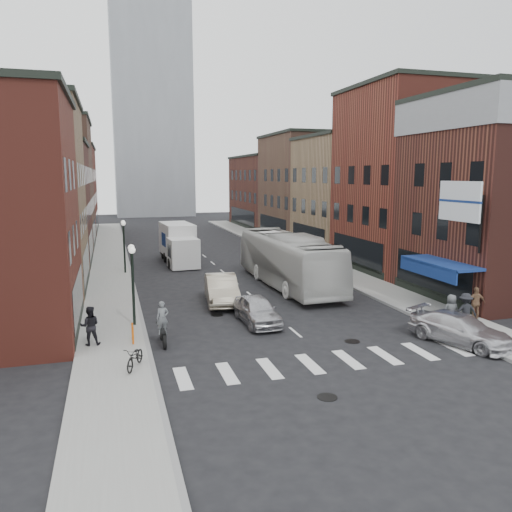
{
  "coord_description": "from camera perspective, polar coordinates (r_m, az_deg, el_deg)",
  "views": [
    {
      "loc": [
        -8.34,
        -20.67,
        7.48
      ],
      "look_at": [
        -0.35,
        6.56,
        2.88
      ],
      "focal_mm": 35.0,
      "sensor_mm": 36.0,
      "label": 1
    }
  ],
  "objects": [
    {
      "name": "bldg_left_mid_b",
      "position": [
        45.22,
        -24.92,
        5.4
      ],
      "size": [
        10.3,
        10.2,
        10.3
      ],
      "color": "#471F19",
      "rests_on": "ground"
    },
    {
      "name": "bldg_right_mid_b",
      "position": [
        50.43,
        11.29,
        6.95
      ],
      "size": [
        10.3,
        10.2,
        11.3
      ],
      "color": "#8F714F",
      "rests_on": "ground"
    },
    {
      "name": "curb_car",
      "position": [
        24.36,
        22.27,
        -7.72
      ],
      "size": [
        3.51,
        5.04,
        1.36
      ],
      "primitive_type": "imported",
      "rotation": [
        0.0,
        0.0,
        0.38
      ],
      "color": "silver",
      "rests_on": "ground"
    },
    {
      "name": "motorcycle_rider",
      "position": [
        22.76,
        -10.62,
        -7.69
      ],
      "size": [
        0.55,
        1.95,
        1.98
      ],
      "rotation": [
        0.0,
        0.0,
        -0.02
      ],
      "color": "black",
      "rests_on": "ground"
    },
    {
      "name": "bldg_left_far_a",
      "position": [
        56.07,
        -23.39,
        7.61
      ],
      "size": [
        10.3,
        12.2,
        13.3
      ],
      "color": "brown",
      "rests_on": "ground"
    },
    {
      "name": "box_truck",
      "position": [
        43.17,
        -8.8,
        1.34
      ],
      "size": [
        2.69,
        7.85,
        3.36
      ],
      "rotation": [
        0.0,
        0.0,
        0.07
      ],
      "color": "silver",
      "rests_on": "ground"
    },
    {
      "name": "ped_right_b",
      "position": [
        28.21,
        23.84,
        -4.92
      ],
      "size": [
        1.05,
        0.65,
        1.66
      ],
      "primitive_type": "imported",
      "rotation": [
        0.0,
        0.0,
        2.96
      ],
      "color": "brown",
      "rests_on": "sidewalk_right"
    },
    {
      "name": "awning_blue",
      "position": [
        29.3,
        20.04,
        -0.89
      ],
      "size": [
        1.8,
        5.0,
        0.78
      ],
      "color": "navy",
      "rests_on": "ground"
    },
    {
      "name": "ped_left_solo",
      "position": [
        23.05,
        -18.46,
        -7.57
      ],
      "size": [
        0.85,
        0.51,
        1.73
      ],
      "primitive_type": "imported",
      "rotation": [
        0.0,
        0.0,
        3.11
      ],
      "color": "black",
      "rests_on": "sidewalk_left"
    },
    {
      "name": "sidewalk_left",
      "position": [
        43.31,
        -16.33,
        -1.02
      ],
      "size": [
        3.0,
        74.0,
        0.15
      ],
      "primitive_type": "cube",
      "color": "gray",
      "rests_on": "ground"
    },
    {
      "name": "bldg_right_corner",
      "position": [
        34.35,
        26.6,
        6.02
      ],
      "size": [
        10.3,
        9.2,
        12.3
      ],
      "color": "#471F19",
      "rests_on": "ground"
    },
    {
      "name": "curb_left",
      "position": [
        43.34,
        -14.34,
        -1.03
      ],
      "size": [
        0.2,
        74.0,
        0.16
      ],
      "primitive_type": "cube",
      "color": "gray",
      "rests_on": "ground"
    },
    {
      "name": "transit_bus",
      "position": [
        33.98,
        3.66,
        -0.44
      ],
      "size": [
        3.29,
        13.0,
        3.61
      ],
      "primitive_type": "imported",
      "rotation": [
        0.0,
        0.0,
        0.02
      ],
      "color": "silver",
      "rests_on": "ground"
    },
    {
      "name": "ped_right_a",
      "position": [
        26.16,
        22.81,
        -5.81
      ],
      "size": [
        1.24,
        0.82,
        1.76
      ],
      "primitive_type": "imported",
      "rotation": [
        0.0,
        0.0,
        2.9
      ],
      "color": "black",
      "rests_on": "sidewalk_right"
    },
    {
      "name": "bldg_right_far_a",
      "position": [
        60.38,
        6.44,
        7.88
      ],
      "size": [
        10.3,
        12.2,
        12.3
      ],
      "color": "brown",
      "rests_on": "ground"
    },
    {
      "name": "sedan_left_near",
      "position": [
        25.51,
        0.14,
        -6.19
      ],
      "size": [
        1.79,
        4.2,
        1.41
      ],
      "primitive_type": "imported",
      "rotation": [
        0.0,
        0.0,
        0.03
      ],
      "color": "#B8B8BD",
      "rests_on": "ground"
    },
    {
      "name": "ped_right_c",
      "position": [
        26.17,
        21.41,
        -5.86
      ],
      "size": [
        0.85,
        0.61,
        1.63
      ],
      "primitive_type": "imported",
      "rotation": [
        0.0,
        0.0,
        3.02
      ],
      "color": "#4F5255",
      "rests_on": "sidewalk_right"
    },
    {
      "name": "sidewalk_right",
      "position": [
        46.47,
        5.11,
        -0.01
      ],
      "size": [
        3.0,
        74.0,
        0.15
      ],
      "primitive_type": "cube",
      "color": "gray",
      "rests_on": "ground"
    },
    {
      "name": "crosswalk_stripes",
      "position": [
        20.92,
        8.49,
        -11.85
      ],
      "size": [
        12.0,
        2.2,
        0.01
      ],
      "primitive_type": "cube",
      "color": "silver",
      "rests_on": "ground"
    },
    {
      "name": "streetlamp_far",
      "position": [
        38.95,
        -14.88,
        2.16
      ],
      "size": [
        0.32,
        1.22,
        4.11
      ],
      "color": "black",
      "rests_on": "ground"
    },
    {
      "name": "sedan_left_far",
      "position": [
        29.57,
        -3.97,
        -3.81
      ],
      "size": [
        2.37,
        5.22,
        1.66
      ],
      "primitive_type": "imported",
      "rotation": [
        0.0,
        0.0,
        -0.12
      ],
      "color": "#C1B59D",
      "rests_on": "ground"
    },
    {
      "name": "streetlamp_near",
      "position": [
        25.11,
        -13.94,
        -1.55
      ],
      "size": [
        0.32,
        1.22,
        4.11
      ],
      "color": "black",
      "rests_on": "ground"
    },
    {
      "name": "distant_tower",
      "position": [
        100.56,
        -12.02,
        19.04
      ],
      "size": [
        14.0,
        14.0,
        50.0
      ],
      "primitive_type": "cube",
      "color": "#9399A0",
      "rests_on": "ground"
    },
    {
      "name": "bldg_left_far_b",
      "position": [
        70.01,
        -21.99,
        7.04
      ],
      "size": [
        10.3,
        16.2,
        11.3
      ],
      "color": "maroon",
      "rests_on": "ground"
    },
    {
      "name": "bldg_right_far_b",
      "position": [
        73.51,
        2.17,
        7.38
      ],
      "size": [
        10.3,
        16.2,
        10.3
      ],
      "color": "#471F19",
      "rests_on": "ground"
    },
    {
      "name": "bldg_right_mid_a",
      "position": [
        41.79,
        17.77,
        8.32
      ],
      "size": [
        10.3,
        10.2,
        14.3
      ],
      "color": "maroon",
      "rests_on": "ground"
    },
    {
      "name": "parked_bicycle",
      "position": [
        20.07,
        -13.64,
        -11.16
      ],
      "size": [
        1.15,
        1.74,
        0.87
      ],
      "primitive_type": "imported",
      "rotation": [
        0.0,
        0.0,
        -0.38
      ],
      "color": "black",
      "rests_on": "sidewalk_left"
    },
    {
      "name": "bike_rack",
      "position": [
        23.05,
        -13.91,
        -8.57
      ],
      "size": [
        0.08,
        0.68,
        0.8
      ],
      "color": "#D8590C",
      "rests_on": "sidewalk_left"
    },
    {
      "name": "curb_right",
      "position": [
        45.96,
        3.36,
        -0.18
      ],
      "size": [
        0.2,
        74.0,
        0.16
      ],
      "primitive_type": "cube",
      "color": "gray",
      "rests_on": "ground"
    },
    {
      "name": "ground",
      "position": [
        23.51,
        5.39,
        -9.39
      ],
      "size": [
        160.0,
        160.0,
        0.0
      ],
      "primitive_type": "plane",
      "color": "black",
      "rests_on": "ground"
    },
    {
      "name": "billboard_sign",
      "position": [
        27.14,
        22.37,
        5.67
      ],
      "size": [
        1.52,
        3.0,
        3.7
      ],
      "color": "black",
      "rests_on": "ground"
    }
  ]
}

